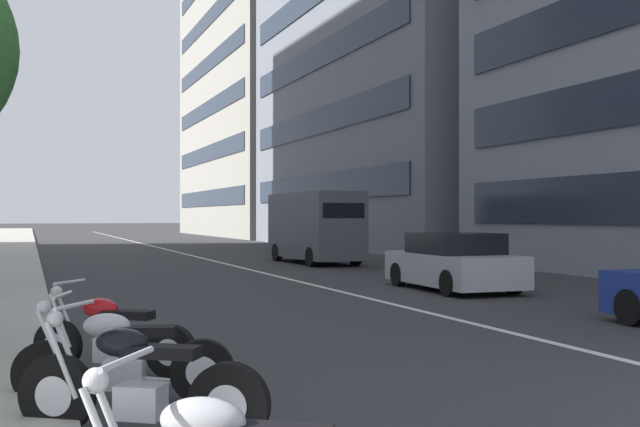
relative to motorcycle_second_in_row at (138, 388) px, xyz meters
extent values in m
cube|color=silver|center=(32.39, -6.27, -0.42)|extent=(110.00, 0.16, 0.01)
ellipsoid|color=#B2B2B7|center=(-2.50, 0.01, 0.37)|extent=(0.45, 0.52, 0.24)
cylinder|color=silver|center=(-2.27, 0.36, 0.67)|extent=(0.53, 0.35, 0.04)
sphere|color=silver|center=(-2.18, 0.51, 0.55)|extent=(0.14, 0.14, 0.14)
cylinder|color=black|center=(0.41, 0.62, -0.09)|extent=(0.47, 0.63, 0.67)
cylinder|color=silver|center=(0.41, 0.62, -0.09)|extent=(0.30, 0.35, 0.34)
cylinder|color=black|center=(-0.44, -0.65, -0.09)|extent=(0.47, 0.63, 0.67)
cylinder|color=silver|center=(-0.44, -0.65, -0.09)|extent=(0.30, 0.35, 0.34)
cube|color=silver|center=(-0.02, -0.02, -0.11)|extent=(0.43, 0.46, 0.28)
cube|color=black|center=(-0.11, -0.17, 0.31)|extent=(0.54, 0.65, 0.10)
ellipsoid|color=black|center=(0.08, 0.13, 0.37)|extent=(0.45, 0.52, 0.24)
cylinder|color=silver|center=(0.31, 0.59, 0.22)|extent=(0.21, 0.29, 0.64)
cylinder|color=silver|center=(0.42, 0.52, 0.22)|extent=(0.21, 0.29, 0.64)
cylinder|color=silver|center=(0.32, 0.49, 0.67)|extent=(0.52, 0.36, 0.04)
sphere|color=silver|center=(0.42, 0.64, 0.55)|extent=(0.14, 0.14, 0.14)
cylinder|color=silver|center=(-0.05, -0.33, -0.23)|extent=(0.45, 0.62, 0.16)
cylinder|color=black|center=(1.46, 0.69, -0.11)|extent=(0.31, 0.64, 0.63)
cylinder|color=silver|center=(1.46, 0.69, -0.11)|extent=(0.22, 0.34, 0.32)
cylinder|color=black|center=(1.00, -0.75, -0.11)|extent=(0.31, 0.64, 0.63)
cylinder|color=silver|center=(1.00, -0.75, -0.11)|extent=(0.22, 0.34, 0.32)
cube|color=silver|center=(1.23, -0.03, -0.13)|extent=(0.36, 0.44, 0.28)
cube|color=black|center=(1.18, -0.20, 0.29)|extent=(0.40, 0.68, 0.10)
ellipsoid|color=#B2B2B7|center=(1.28, 0.13, 0.35)|extent=(0.37, 0.51, 0.24)
cylinder|color=silver|center=(1.37, 0.64, 0.19)|extent=(0.14, 0.32, 0.64)
cylinder|color=silver|center=(1.50, 0.60, 0.19)|extent=(0.14, 0.32, 0.64)
cylinder|color=silver|center=(1.41, 0.54, 0.65)|extent=(0.58, 0.22, 0.04)
sphere|color=silver|center=(1.47, 0.71, 0.53)|extent=(0.14, 0.14, 0.14)
cylinder|color=silver|center=(1.28, -0.34, -0.24)|extent=(0.29, 0.68, 0.16)
cylinder|color=black|center=(3.17, 0.52, -0.12)|extent=(0.46, 0.56, 0.61)
cylinder|color=silver|center=(3.17, 0.52, -0.12)|extent=(0.29, 0.32, 0.30)
cylinder|color=black|center=(2.27, -0.66, -0.12)|extent=(0.46, 0.56, 0.61)
cylinder|color=silver|center=(2.27, -0.66, -0.12)|extent=(0.29, 0.32, 0.30)
cube|color=silver|center=(2.72, -0.07, -0.14)|extent=(0.44, 0.46, 0.28)
cube|color=black|center=(2.61, -0.21, 0.28)|extent=(0.56, 0.64, 0.10)
ellipsoid|color=#AD1116|center=(2.82, 0.06, 0.34)|extent=(0.47, 0.51, 0.24)
cylinder|color=silver|center=(3.07, 0.50, 0.18)|extent=(0.23, 0.28, 0.64)
cylinder|color=silver|center=(3.18, 0.41, 0.18)|extent=(0.23, 0.28, 0.64)
cylinder|color=silver|center=(3.08, 0.39, 0.64)|extent=(0.50, 0.39, 0.04)
sphere|color=silver|center=(3.19, 0.54, 0.52)|extent=(0.14, 0.14, 0.14)
cylinder|color=silver|center=(2.66, -0.38, -0.25)|extent=(0.49, 0.60, 0.16)
cylinder|color=black|center=(3.54, -8.62, -0.12)|extent=(0.63, 0.25, 0.62)
cube|color=#B7B7BC|center=(9.96, -9.07, 0.10)|extent=(4.23, 2.04, 0.76)
cube|color=black|center=(9.87, -9.07, 0.74)|extent=(2.21, 1.81, 0.52)
cylinder|color=black|center=(11.36, -8.27, -0.12)|extent=(0.63, 0.24, 0.62)
cylinder|color=black|center=(11.30, -9.99, -0.12)|extent=(0.63, 0.24, 0.62)
cylinder|color=black|center=(8.62, -8.16, -0.12)|extent=(0.63, 0.24, 0.62)
cylinder|color=black|center=(8.55, -9.88, -0.12)|extent=(0.63, 0.24, 0.62)
cube|color=#4C5156|center=(21.23, -9.65, 1.06)|extent=(5.77, 2.03, 2.54)
cube|color=black|center=(18.38, -9.68, 1.62)|extent=(0.06, 1.64, 0.56)
cylinder|color=black|center=(23.17, -8.74, -0.07)|extent=(0.72, 0.27, 0.72)
cylinder|color=black|center=(23.19, -10.50, -0.07)|extent=(0.72, 0.27, 0.72)
cylinder|color=black|center=(19.26, -8.79, -0.07)|extent=(0.72, 0.27, 0.72)
cylinder|color=black|center=(19.29, -10.55, -0.07)|extent=(0.72, 0.27, 0.72)
cube|color=#232D3D|center=(34.71, -14.95, 3.14)|extent=(23.02, 0.08, 1.50)
cube|color=#232D3D|center=(34.71, -14.95, 6.98)|extent=(23.02, 0.08, 1.50)
cube|color=#232D3D|center=(34.71, -14.95, 10.82)|extent=(23.02, 0.08, 1.50)
cube|color=gray|center=(63.47, -25.80, 21.80)|extent=(28.58, 21.62, 44.45)
cube|color=#232D3D|center=(63.47, -14.95, 3.13)|extent=(25.72, 0.08, 1.50)
cube|color=#232D3D|center=(63.47, -14.95, 7.38)|extent=(25.72, 0.08, 1.50)
cube|color=#232D3D|center=(63.47, -14.95, 11.62)|extent=(25.72, 0.08, 1.50)
cube|color=#232D3D|center=(63.47, -14.95, 15.87)|extent=(25.72, 0.08, 1.50)
cube|color=#232D3D|center=(63.47, -14.95, 20.12)|extent=(25.72, 0.08, 1.50)
camera|label=1|loc=(-6.29, 0.84, 1.42)|focal=41.99mm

